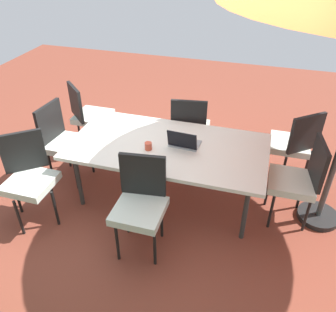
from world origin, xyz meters
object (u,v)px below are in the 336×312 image
(chair_southwest, at_px, (294,142))
(chair_north, at_px, (140,201))
(chair_southeast, at_px, (88,114))
(laptop, at_px, (184,142))
(chair_northeast, at_px, (29,175))
(dining_table, at_px, (168,148))
(chair_south, at_px, (189,126))
(chair_east, at_px, (63,139))
(chair_west, at_px, (299,178))
(cup, at_px, (148,146))

(chair_southwest, distance_m, chair_north, 2.05)
(chair_southeast, xyz_separation_m, laptop, (-1.52, 0.70, 0.22))
(chair_northeast, bearing_deg, dining_table, -10.73)
(dining_table, bearing_deg, chair_south, -94.10)
(chair_southwest, bearing_deg, chair_east, -24.37)
(chair_south, bearing_deg, chair_southwest, 170.55)
(chair_southwest, relative_size, laptop, 2.93)
(chair_west, bearing_deg, chair_northeast, -82.93)
(dining_table, distance_m, chair_south, 0.79)
(chair_south, bearing_deg, chair_west, 142.87)
(cup, bearing_deg, chair_south, -104.11)
(chair_northeast, bearing_deg, laptop, -12.75)
(chair_southeast, height_order, cup, chair_southeast)
(chair_south, relative_size, laptop, 2.93)
(chair_south, bearing_deg, chair_northeast, 39.10)
(chair_north, height_order, laptop, chair_north)
(laptop, relative_size, cup, 4.15)
(chair_northeast, xyz_separation_m, laptop, (-1.47, -0.73, 0.22))
(chair_east, distance_m, chair_southwest, 2.77)
(dining_table, relative_size, cup, 26.39)
(chair_west, bearing_deg, laptop, -97.75)
(chair_north, xyz_separation_m, cup, (0.13, -0.62, 0.22))
(laptop, height_order, cup, laptop)
(chair_north, bearing_deg, laptop, 67.68)
(chair_west, distance_m, cup, 1.59)
(chair_northeast, height_order, cup, chair_northeast)
(dining_table, distance_m, chair_east, 1.34)
(chair_southeast, relative_size, cup, 12.13)
(chair_southeast, relative_size, chair_west, 1.00)
(dining_table, height_order, chair_southeast, chair_southeast)
(chair_south, distance_m, chair_north, 1.54)
(dining_table, relative_size, chair_west, 2.18)
(chair_southeast, height_order, chair_south, same)
(laptop, bearing_deg, cup, 29.73)
(chair_south, bearing_deg, chair_east, 19.77)
(dining_table, relative_size, chair_northeast, 2.18)
(dining_table, distance_m, laptop, 0.19)
(laptop, bearing_deg, dining_table, 12.30)
(chair_south, bearing_deg, chair_north, 77.92)
(chair_west, xyz_separation_m, chair_north, (1.43, 0.80, 0.00))
(dining_table, bearing_deg, laptop, -171.36)
(chair_west, bearing_deg, chair_southwest, 175.23)
(chair_northeast, height_order, chair_southwest, same)
(chair_southeast, bearing_deg, chair_west, -151.01)
(chair_south, distance_m, chair_southwest, 1.29)
(chair_east, distance_m, chair_west, 2.72)
(chair_east, height_order, chair_northeast, same)
(chair_east, xyz_separation_m, chair_west, (-2.72, -0.01, 0.00))
(laptop, bearing_deg, chair_northeast, 30.07)
(chair_east, distance_m, laptop, 1.52)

